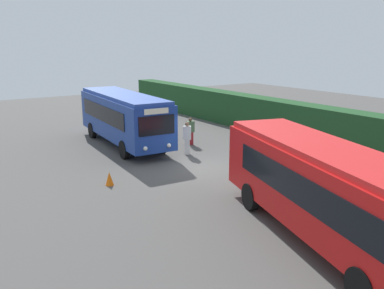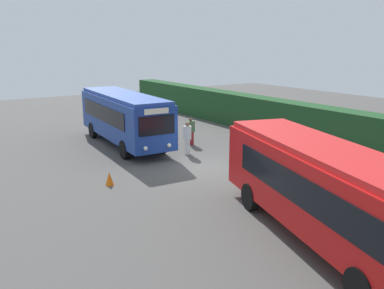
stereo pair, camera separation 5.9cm
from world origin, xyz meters
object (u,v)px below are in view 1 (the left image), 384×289
Objects in this scene: bus_red at (328,189)px; person_center at (190,131)px; bus_blue at (123,116)px; traffic_cone at (109,179)px; person_right at (187,137)px; person_left at (164,124)px.

person_center is (-12.85, 3.56, -0.89)m from bus_red.
bus_blue is 7.40m from traffic_cone.
person_right is at bearing 5.54° from bus_red.
bus_red is 16.83× the size of traffic_cone.
person_left reaches higher than person_center.
bus_red is at bearing 21.68° from traffic_cone.
bus_blue reaches higher than person_right.
person_right reaches higher than person_left.
person_center is at bearing 121.21° from traffic_cone.
bus_red is 9.39m from traffic_cone.
bus_blue is 5.79× the size of person_center.
bus_red is at bearing -153.12° from person_right.
person_right is (3.85, 2.00, -0.82)m from bus_blue.
person_left is 2.87× the size of traffic_cone.
person_center is (2.07, 3.39, -0.93)m from bus_blue.
bus_red reaches higher than traffic_cone.
person_center is 0.90× the size of person_right.
bus_blue is 5.22× the size of person_right.
person_center is at bearing -81.74° from person_left.
person_right reaches higher than person_center.
person_right is 6.14m from traffic_cone.
person_left is 1.05× the size of person_center.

